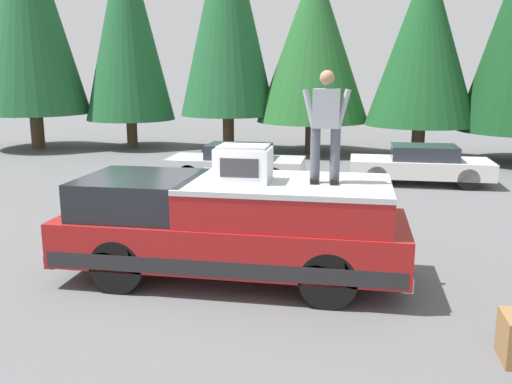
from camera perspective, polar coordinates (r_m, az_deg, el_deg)
The scene contains 11 objects.
ground_plane at distance 9.42m, azimuth -6.63°, elevation -8.41°, with size 90.00×90.00×0.00m, color #565659.
pickup_truck at distance 8.93m, azimuth -2.43°, elevation -3.60°, with size 2.01×5.54×1.65m.
compressor_unit at distance 8.56m, azimuth -1.30°, elevation 2.95°, with size 0.65×0.84×0.56m.
person_on_truck_bed at distance 8.40m, azimuth 7.21°, elevation 6.97°, with size 0.29×0.72×1.69m.
parked_car_white at distance 17.28m, azimuth 16.59°, elevation 2.72°, with size 1.64×4.10×1.16m.
parked_car_silver at distance 16.84m, azimuth -2.01°, elevation 2.99°, with size 1.64×4.10×1.16m.
conifer_left at distance 22.03m, azimuth 16.94°, elevation 14.64°, with size 4.11×4.11×7.50m.
conifer_center_left at distance 23.05m, azimuth 5.97°, elevation 15.10°, with size 4.56×4.56×7.63m.
conifer_center_right at distance 23.55m, azimuth -2.99°, elevation 18.26°, with size 3.95×3.95×10.00m.
conifer_right at distance 25.12m, azimuth -13.16°, elevation 16.58°, with size 3.81×3.81×9.39m.
conifer_far_right at distance 26.14m, azimuth -22.53°, elevation 17.29°, with size 4.67×4.67×10.45m.
Camera 1 is at (-8.41, -2.61, 3.33)m, focal length 38.84 mm.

